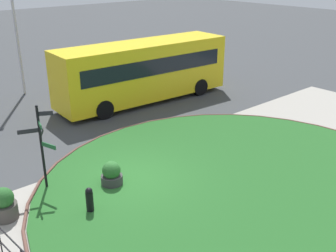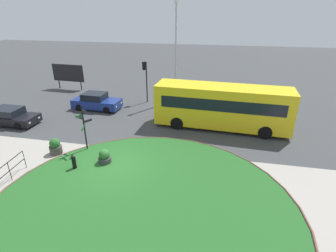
% 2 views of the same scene
% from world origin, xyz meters
% --- Properties ---
extents(ground, '(120.00, 120.00, 0.00)m').
position_xyz_m(ground, '(0.00, 0.00, 0.00)').
color(ground, '#3D3F42').
extents(sidewalk_paving, '(32.00, 8.14, 0.02)m').
position_xyz_m(sidewalk_paving, '(0.00, -1.93, 0.01)').
color(sidewalk_paving, '#9E998E').
rests_on(sidewalk_paving, ground).
extents(grass_island, '(14.80, 14.80, 0.10)m').
position_xyz_m(grass_island, '(2.65, -3.25, 0.05)').
color(grass_island, '#235B23').
rests_on(grass_island, ground).
extents(grass_kerb_ring, '(15.11, 15.11, 0.11)m').
position_xyz_m(grass_kerb_ring, '(2.65, -3.25, 0.06)').
color(grass_kerb_ring, brown).
rests_on(grass_kerb_ring, ground).
extents(signpost_directional, '(1.11, 1.18, 3.17)m').
position_xyz_m(signpost_directional, '(-2.62, 1.49, 1.84)').
color(signpost_directional, black).
rests_on(signpost_directional, ground).
extents(bollard_foreground, '(0.24, 0.24, 0.93)m').
position_xyz_m(bollard_foreground, '(-2.22, -0.81, 0.48)').
color(bollard_foreground, black).
rests_on(bollard_foreground, ground).
extents(bus_yellow, '(10.41, 3.16, 3.37)m').
position_xyz_m(bus_yellow, '(6.07, 7.05, 1.81)').
color(bus_yellow, yellow).
rests_on(bus_yellow, ground).
extents(car_near_lane, '(4.46, 2.00, 1.37)m').
position_xyz_m(car_near_lane, '(-10.86, 4.32, 0.64)').
color(car_near_lane, black).
rests_on(car_near_lane, ground).
extents(car_far_lane, '(4.52, 2.05, 1.54)m').
position_xyz_m(car_far_lane, '(-5.50, 9.05, 0.71)').
color(car_far_lane, navy).
rests_on(car_far_lane, ground).
extents(traffic_light_near, '(0.49, 0.27, 4.04)m').
position_xyz_m(traffic_light_near, '(-1.51, 12.00, 2.95)').
color(traffic_light_near, black).
rests_on(traffic_light_near, ground).
extents(lamppost_tall, '(0.32, 0.32, 9.43)m').
position_xyz_m(lamppost_tall, '(1.35, 12.95, 5.01)').
color(lamppost_tall, '#B7B7BC').
rests_on(lamppost_tall, ground).
extents(billboard_left, '(4.00, 0.36, 2.89)m').
position_xyz_m(billboard_left, '(-11.59, 14.75, 1.87)').
color(billboard_left, black).
rests_on(billboard_left, ground).
extents(planter_near_signpost, '(0.79, 0.79, 1.09)m').
position_xyz_m(planter_near_signpost, '(-4.39, 0.67, 0.50)').
color(planter_near_signpost, '#47423D').
rests_on(planter_near_signpost, ground).
extents(planter_kerbside, '(0.78, 0.78, 0.96)m').
position_xyz_m(planter_kerbside, '(-0.75, 0.16, 0.44)').
color(planter_kerbside, '#383838').
rests_on(planter_kerbside, ground).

